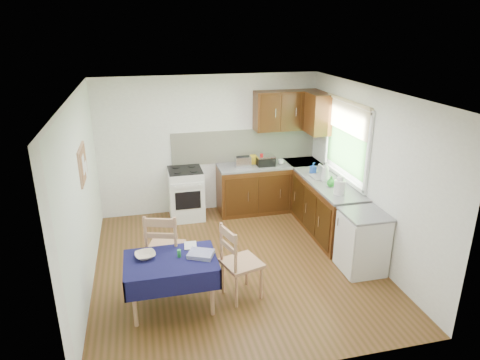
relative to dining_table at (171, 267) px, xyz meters
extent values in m
plane|color=#4B3414|center=(0.98, 0.78, -0.56)|extent=(4.20, 4.20, 0.00)
cube|color=white|center=(0.98, 0.78, 1.94)|extent=(4.00, 4.20, 0.02)
cube|color=silver|center=(0.98, 2.88, 0.69)|extent=(4.00, 0.02, 2.50)
cube|color=silver|center=(0.98, -1.32, 0.69)|extent=(4.00, 0.02, 2.50)
cube|color=white|center=(-1.02, 0.78, 0.69)|extent=(0.02, 4.20, 2.50)
cube|color=silver|center=(2.98, 0.78, 0.69)|extent=(0.02, 4.20, 2.50)
cube|color=#351E09|center=(2.03, 2.58, -0.13)|extent=(1.90, 0.60, 0.86)
cube|color=#351E09|center=(2.68, 1.43, -0.13)|extent=(0.60, 1.70, 0.86)
cube|color=gray|center=(2.03, 2.58, 0.32)|extent=(1.90, 0.60, 0.04)
cube|color=gray|center=(2.68, 1.43, 0.32)|extent=(0.60, 1.70, 0.04)
cube|color=gray|center=(2.68, 2.58, 0.32)|extent=(0.60, 0.60, 0.04)
cube|color=#F0EACB|center=(1.63, 2.86, 0.64)|extent=(2.70, 0.02, 0.60)
cube|color=#351E09|center=(2.38, 2.70, 1.29)|extent=(1.20, 0.35, 0.70)
cube|color=#351E09|center=(2.80, 2.28, 1.29)|extent=(0.35, 0.50, 0.70)
cube|color=white|center=(0.48, 2.58, -0.11)|extent=(0.60, 0.60, 0.90)
cube|color=black|center=(0.48, 2.58, 0.35)|extent=(0.58, 0.58, 0.02)
cube|color=black|center=(0.48, 2.27, -0.11)|extent=(0.44, 0.01, 0.32)
cube|color=#2B5B25|center=(2.96, 1.48, 0.94)|extent=(0.01, 1.40, 0.85)
cube|color=white|center=(2.95, 1.48, 1.59)|extent=(0.04, 1.48, 0.06)
cube|color=white|center=(2.95, 1.48, 0.39)|extent=(0.04, 1.48, 0.06)
cube|color=tan|center=(2.93, 1.48, 1.37)|extent=(0.02, 1.36, 0.44)
cube|color=white|center=(2.68, 0.23, -0.13)|extent=(0.55, 0.58, 0.85)
cube|color=gray|center=(2.68, 0.23, 0.31)|extent=(0.58, 0.60, 0.03)
cube|color=#AD7B56|center=(-1.00, 1.08, 1.04)|extent=(0.02, 0.62, 0.47)
cube|color=#935B3E|center=(-0.98, 1.08, 1.04)|extent=(0.01, 0.56, 0.41)
cube|color=white|center=(-0.97, 1.00, 1.06)|extent=(0.00, 0.18, 0.24)
cube|color=white|center=(-0.97, 1.20, 0.94)|extent=(0.00, 0.15, 0.20)
cube|color=#0E0E3A|center=(0.00, 0.00, 0.09)|extent=(1.06, 0.71, 0.03)
cube|color=#0E0E3A|center=(0.00, -0.36, -0.03)|extent=(1.10, 0.02, 0.26)
cube|color=#0E0E3A|center=(0.00, 0.36, -0.03)|extent=(1.10, 0.02, 0.26)
cube|color=#0E0E3A|center=(-0.54, 0.00, -0.03)|extent=(0.02, 0.75, 0.26)
cube|color=#0E0E3A|center=(0.54, 0.00, -0.03)|extent=(0.02, 0.75, 0.26)
cylinder|color=#AD7B56|center=(-0.45, -0.27, -0.24)|extent=(0.05, 0.05, 0.63)
cylinder|color=#AD7B56|center=(0.45, -0.27, -0.24)|extent=(0.05, 0.05, 0.63)
cylinder|color=#AD7B56|center=(-0.45, 0.27, -0.24)|extent=(0.05, 0.05, 0.63)
cylinder|color=#AD7B56|center=(0.45, 0.27, -0.24)|extent=(0.05, 0.05, 0.63)
cube|color=#AD7B56|center=(-0.03, 0.57, -0.06)|extent=(0.59, 0.59, 0.04)
cube|color=#AD7B56|center=(-0.09, 0.37, 0.34)|extent=(0.42, 0.16, 0.34)
cylinder|color=#AD7B56|center=(0.21, 0.69, -0.31)|extent=(0.04, 0.04, 0.50)
cylinder|color=#AD7B56|center=(-0.15, 0.81, -0.31)|extent=(0.04, 0.04, 0.50)
cylinder|color=#AD7B56|center=(0.10, 0.33, -0.31)|extent=(0.04, 0.04, 0.50)
cylinder|color=#AD7B56|center=(-0.26, 0.44, -0.31)|extent=(0.04, 0.04, 0.50)
cube|color=#AD7B56|center=(0.89, 0.02, -0.08)|extent=(0.55, 0.55, 0.04)
cube|color=#AD7B56|center=(0.70, -0.03, 0.29)|extent=(0.15, 0.40, 0.32)
cylinder|color=#AD7B56|center=(1.11, -0.10, -0.32)|extent=(0.04, 0.04, 0.48)
cylinder|color=#AD7B56|center=(1.01, 0.25, -0.32)|extent=(0.04, 0.04, 0.48)
cylinder|color=#AD7B56|center=(0.76, -0.20, -0.32)|extent=(0.04, 0.04, 0.48)
cylinder|color=#AD7B56|center=(0.66, 0.14, -0.32)|extent=(0.04, 0.04, 0.48)
cube|color=silver|center=(1.51, 2.52, 0.44)|extent=(0.28, 0.17, 0.19)
cube|color=black|center=(1.51, 2.52, 0.54)|extent=(0.24, 0.02, 0.02)
cube|color=black|center=(1.93, 2.54, 0.41)|extent=(0.32, 0.28, 0.15)
cube|color=silver|center=(1.93, 2.54, 0.51)|extent=(0.32, 0.28, 0.03)
cylinder|color=#B90E10|center=(1.84, 2.46, 0.46)|extent=(0.05, 0.05, 0.24)
cube|color=yellow|center=(1.75, 2.65, 0.42)|extent=(0.14, 0.10, 0.17)
cube|color=gray|center=(2.70, 1.69, 0.35)|extent=(0.41, 0.31, 0.02)
cylinder|color=white|center=(2.70, 1.69, 0.44)|extent=(0.05, 0.19, 0.19)
cylinder|color=white|center=(2.62, 0.93, 0.45)|extent=(0.17, 0.17, 0.22)
sphere|color=white|center=(2.62, 0.93, 0.58)|extent=(0.11, 0.11, 0.11)
imported|color=white|center=(2.22, 2.51, 0.38)|extent=(0.13, 0.13, 0.09)
imported|color=white|center=(2.64, 1.50, 0.51)|extent=(0.17, 0.17, 0.33)
imported|color=#1F4AB6|center=(2.60, 1.91, 0.43)|extent=(0.11, 0.11, 0.19)
imported|color=#248527|center=(2.63, 1.25, 0.43)|extent=(0.18, 0.18, 0.17)
imported|color=beige|center=(-0.29, 0.12, 0.13)|extent=(0.28, 0.28, 0.06)
imported|color=white|center=(0.20, 0.28, 0.11)|extent=(0.17, 0.22, 0.02)
cylinder|color=#278F3B|center=(0.11, 0.04, 0.15)|extent=(0.05, 0.05, 0.09)
cube|color=navy|center=(0.37, 0.00, 0.13)|extent=(0.37, 0.33, 0.05)
camera|label=1|loc=(-0.23, -4.54, 2.77)|focal=32.00mm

